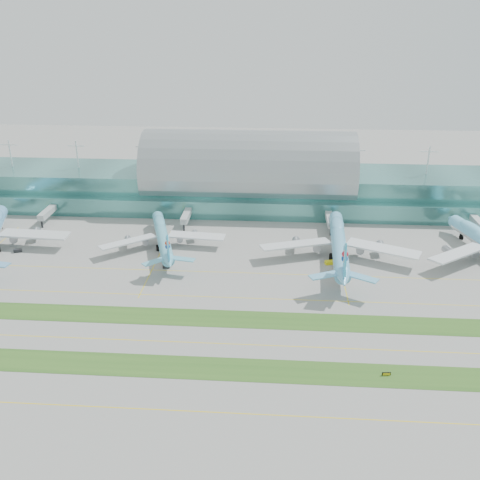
# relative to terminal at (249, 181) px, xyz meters

# --- Properties ---
(ground) EXTENTS (700.00, 700.00, 0.00)m
(ground) POSITION_rel_terminal_xyz_m (-0.01, -128.79, -14.23)
(ground) COLOR gray
(ground) RESTS_ON ground
(terminal) EXTENTS (340.00, 69.10, 36.00)m
(terminal) POSITION_rel_terminal_xyz_m (0.00, 0.00, 0.00)
(terminal) COLOR #3D7A75
(terminal) RESTS_ON ground
(grass_strip_near) EXTENTS (420.00, 12.00, 0.08)m
(grass_strip_near) POSITION_rel_terminal_xyz_m (-0.01, -156.79, -14.19)
(grass_strip_near) COLOR #2D591E
(grass_strip_near) RESTS_ON ground
(grass_strip_far) EXTENTS (420.00, 12.00, 0.08)m
(grass_strip_far) POSITION_rel_terminal_xyz_m (-0.01, -126.79, -14.19)
(grass_strip_far) COLOR #2D591E
(grass_strip_far) RESTS_ON ground
(taxiline_a) EXTENTS (420.00, 0.35, 0.01)m
(taxiline_a) POSITION_rel_terminal_xyz_m (-0.01, -176.79, -14.22)
(taxiline_a) COLOR yellow
(taxiline_a) RESTS_ON ground
(taxiline_b) EXTENTS (420.00, 0.35, 0.01)m
(taxiline_b) POSITION_rel_terminal_xyz_m (-0.01, -142.79, -14.22)
(taxiline_b) COLOR yellow
(taxiline_b) RESTS_ON ground
(taxiline_c) EXTENTS (420.00, 0.35, 0.01)m
(taxiline_c) POSITION_rel_terminal_xyz_m (-0.01, -110.79, -14.22)
(taxiline_c) COLOR yellow
(taxiline_c) RESTS_ON ground
(taxiline_d) EXTENTS (420.00, 0.35, 0.01)m
(taxiline_d) POSITION_rel_terminal_xyz_m (-0.01, -88.79, -14.22)
(taxiline_d) COLOR yellow
(taxiline_d) RESTS_ON ground
(airliner_b) EXTENTS (57.87, 67.05, 18.86)m
(airliner_b) POSITION_rel_terminal_xyz_m (-37.94, -63.76, -8.41)
(airliner_b) COLOR #5EB5CF
(airliner_b) RESTS_ON ground
(airliner_c) EXTENTS (72.62, 82.52, 22.71)m
(airliner_c) POSITION_rel_terminal_xyz_m (45.11, -69.11, -7.22)
(airliner_c) COLOR #66B7E0
(airliner_c) RESTS_ON ground
(gse_b) EXTENTS (3.73, 2.55, 1.52)m
(gse_b) POSITION_rel_terminal_xyz_m (-105.19, -74.51, -13.46)
(gse_b) COLOR black
(gse_b) RESTS_ON ground
(gse_c) EXTENTS (3.23, 1.75, 1.28)m
(gse_c) POSITION_rel_terminal_xyz_m (-31.86, -86.55, -13.59)
(gse_c) COLOR black
(gse_c) RESTS_ON ground
(gse_d) EXTENTS (3.46, 2.21, 1.58)m
(gse_d) POSITION_rel_terminal_xyz_m (-34.08, -73.06, -13.44)
(gse_d) COLOR black
(gse_d) RESTS_ON ground
(gse_e) EXTENTS (4.37, 3.07, 1.62)m
(gse_e) POSITION_rel_terminal_xyz_m (40.56, -77.54, -13.42)
(gse_e) COLOR yellow
(gse_e) RESTS_ON ground
(gse_f) EXTENTS (3.67, 2.09, 1.46)m
(gse_f) POSITION_rel_terminal_xyz_m (47.05, -81.32, -13.49)
(gse_f) COLOR black
(gse_f) RESTS_ON ground
(taxiway_sign_east) EXTENTS (2.75, 0.57, 1.16)m
(taxiway_sign_east) POSITION_rel_terminal_xyz_m (51.51, -156.55, -13.65)
(taxiway_sign_east) COLOR black
(taxiway_sign_east) RESTS_ON ground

